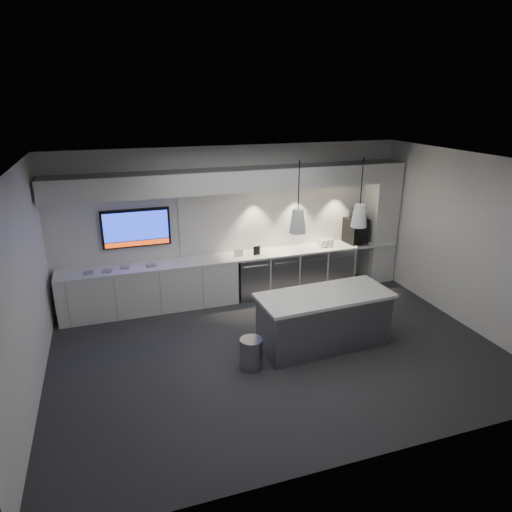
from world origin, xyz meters
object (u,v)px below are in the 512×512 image
object	(u,v)px
bin	(251,353)
island	(324,319)
wall_tv	(136,228)
coffee_machine	(356,229)

from	to	relation	value
bin	island	bearing A→B (deg)	11.55
wall_tv	coffee_machine	bearing A→B (deg)	-3.14
bin	coffee_machine	world-z (taller)	coffee_machine
wall_tv	bin	world-z (taller)	wall_tv
bin	coffee_machine	size ratio (longest dim) A/B	0.68
island	coffee_machine	size ratio (longest dim) A/B	3.11
wall_tv	bin	bearing A→B (deg)	-64.05
wall_tv	bin	size ratio (longest dim) A/B	2.61
island	coffee_machine	bearing A→B (deg)	47.99
wall_tv	coffee_machine	distance (m)	4.53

